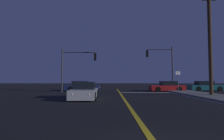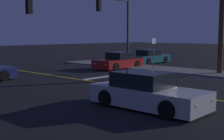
{
  "view_description": "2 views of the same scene",
  "coord_description": "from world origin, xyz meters",
  "px_view_note": "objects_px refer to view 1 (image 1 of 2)",
  "views": [
    {
      "loc": [
        -1.01,
        -3.58,
        1.49
      ],
      "look_at": [
        -0.91,
        15.81,
        2.5
      ],
      "focal_mm": 30.47,
      "sensor_mm": 36.0,
      "label": 1
    },
    {
      "loc": [
        -12.23,
        4.54,
        2.72
      ],
      "look_at": [
        1.13,
        17.19,
        0.63
      ],
      "focal_mm": 49.52,
      "sensor_mm": 36.0,
      "label": 2
    }
  ],
  "objects_px": {
    "traffic_signal_far_left": "(75,63)",
    "street_sign_corner": "(178,78)",
    "traffic_signal_near_right": "(163,62)",
    "car_far_approaching_navy": "(82,87)",
    "car_mid_block_teal": "(206,87)",
    "utility_pole_right": "(210,38)",
    "car_parked_curb_silver": "(85,91)",
    "car_following_oncoming_red": "(167,87)"
  },
  "relations": [
    {
      "from": "traffic_signal_near_right",
      "to": "street_sign_corner",
      "type": "distance_m",
      "value": 3.66
    },
    {
      "from": "car_following_oncoming_red",
      "to": "car_parked_curb_silver",
      "type": "distance_m",
      "value": 13.71
    },
    {
      "from": "car_far_approaching_navy",
      "to": "street_sign_corner",
      "type": "bearing_deg",
      "value": 67.05
    },
    {
      "from": "car_far_approaching_navy",
      "to": "traffic_signal_far_left",
      "type": "bearing_deg",
      "value": -9.55
    },
    {
      "from": "utility_pole_right",
      "to": "car_parked_curb_silver",
      "type": "bearing_deg",
      "value": -168.74
    },
    {
      "from": "street_sign_corner",
      "to": "car_following_oncoming_red",
      "type": "bearing_deg",
      "value": 95.66
    },
    {
      "from": "utility_pole_right",
      "to": "car_following_oncoming_red",
      "type": "bearing_deg",
      "value": 102.52
    },
    {
      "from": "car_far_approaching_navy",
      "to": "car_mid_block_teal",
      "type": "height_order",
      "value": "same"
    },
    {
      "from": "car_far_approaching_navy",
      "to": "car_following_oncoming_red",
      "type": "relative_size",
      "value": 1.06
    },
    {
      "from": "car_mid_block_teal",
      "to": "street_sign_corner",
      "type": "xyz_separation_m",
      "value": [
        -5.28,
        -4.23,
        1.11
      ]
    },
    {
      "from": "car_following_oncoming_red",
      "to": "car_parked_curb_silver",
      "type": "bearing_deg",
      "value": 134.37
    },
    {
      "from": "utility_pole_right",
      "to": "street_sign_corner",
      "type": "relative_size",
      "value": 4.08
    },
    {
      "from": "car_mid_block_teal",
      "to": "car_parked_curb_silver",
      "type": "height_order",
      "value": "same"
    },
    {
      "from": "car_far_approaching_navy",
      "to": "street_sign_corner",
      "type": "xyz_separation_m",
      "value": [
        11.67,
        -4.38,
        1.11
      ]
    },
    {
      "from": "car_parked_curb_silver",
      "to": "traffic_signal_far_left",
      "type": "relative_size",
      "value": 0.86
    },
    {
      "from": "car_parked_curb_silver",
      "to": "street_sign_corner",
      "type": "height_order",
      "value": "street_sign_corner"
    },
    {
      "from": "traffic_signal_far_left",
      "to": "street_sign_corner",
      "type": "distance_m",
      "value": 12.27
    },
    {
      "from": "car_mid_block_teal",
      "to": "street_sign_corner",
      "type": "height_order",
      "value": "street_sign_corner"
    },
    {
      "from": "car_mid_block_teal",
      "to": "traffic_signal_near_right",
      "type": "distance_m",
      "value": 7.16
    },
    {
      "from": "car_mid_block_teal",
      "to": "car_following_oncoming_red",
      "type": "bearing_deg",
      "value": -80.09
    },
    {
      "from": "car_far_approaching_navy",
      "to": "traffic_signal_far_left",
      "type": "xyz_separation_m",
      "value": [
        -0.37,
        -2.98,
        2.96
      ]
    },
    {
      "from": "car_parked_curb_silver",
      "to": "utility_pole_right",
      "type": "distance_m",
      "value": 12.31
    },
    {
      "from": "street_sign_corner",
      "to": "utility_pole_right",
      "type": "bearing_deg",
      "value": -72.84
    },
    {
      "from": "traffic_signal_near_right",
      "to": "utility_pole_right",
      "type": "height_order",
      "value": "utility_pole_right"
    },
    {
      "from": "utility_pole_right",
      "to": "street_sign_corner",
      "type": "distance_m",
      "value": 5.96
    },
    {
      "from": "traffic_signal_far_left",
      "to": "street_sign_corner",
      "type": "relative_size",
      "value": 2.08
    },
    {
      "from": "car_far_approaching_navy",
      "to": "car_parked_curb_silver",
      "type": "bearing_deg",
      "value": 7.41
    },
    {
      "from": "car_mid_block_teal",
      "to": "car_far_approaching_navy",
      "type": "bearing_deg",
      "value": -90.96
    },
    {
      "from": "car_parked_curb_silver",
      "to": "traffic_signal_far_left",
      "type": "bearing_deg",
      "value": -75.19
    },
    {
      "from": "car_following_oncoming_red",
      "to": "traffic_signal_near_right",
      "type": "xyz_separation_m",
      "value": [
        -0.6,
        -0.4,
        3.29
      ]
    },
    {
      "from": "car_far_approaching_navy",
      "to": "traffic_signal_far_left",
      "type": "relative_size",
      "value": 0.91
    },
    {
      "from": "car_following_oncoming_red",
      "to": "traffic_signal_far_left",
      "type": "distance_m",
      "value": 12.23
    },
    {
      "from": "car_parked_curb_silver",
      "to": "street_sign_corner",
      "type": "xyz_separation_m",
      "value": [
        9.75,
        6.75,
        1.11
      ]
    },
    {
      "from": "car_mid_block_teal",
      "to": "street_sign_corner",
      "type": "distance_m",
      "value": 6.86
    },
    {
      "from": "traffic_signal_near_right",
      "to": "traffic_signal_far_left",
      "type": "distance_m",
      "value": 11.22
    },
    {
      "from": "car_mid_block_teal",
      "to": "traffic_signal_far_left",
      "type": "distance_m",
      "value": 17.81
    },
    {
      "from": "traffic_signal_far_left",
      "to": "utility_pole_right",
      "type": "distance_m",
      "value": 14.8
    },
    {
      "from": "traffic_signal_near_right",
      "to": "car_parked_curb_silver",
      "type": "bearing_deg",
      "value": 47.25
    },
    {
      "from": "car_parked_curb_silver",
      "to": "street_sign_corner",
      "type": "distance_m",
      "value": 11.91
    },
    {
      "from": "car_far_approaching_navy",
      "to": "utility_pole_right",
      "type": "height_order",
      "value": "utility_pole_right"
    },
    {
      "from": "traffic_signal_near_right",
      "to": "utility_pole_right",
      "type": "xyz_separation_m",
      "value": [
        2.32,
        -7.33,
        1.43
      ]
    },
    {
      "from": "car_far_approaching_navy",
      "to": "traffic_signal_near_right",
      "type": "xyz_separation_m",
      "value": [
        10.76,
        -1.58,
        3.29
      ]
    }
  ]
}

